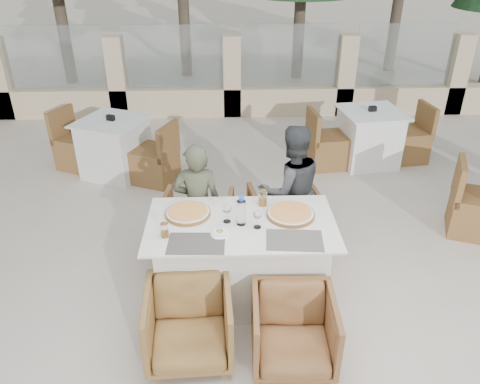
{
  "coord_description": "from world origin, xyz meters",
  "views": [
    {
      "loc": [
        -0.13,
        -3.34,
        2.91
      ],
      "look_at": [
        -0.01,
        0.27,
        0.9
      ],
      "focal_mm": 35.0,
      "sensor_mm": 36.0,
      "label": 1
    }
  ],
  "objects_px": {
    "beer_glass_left": "(165,230)",
    "beer_glass_right": "(263,198)",
    "pizza_left": "(188,212)",
    "water_bottle": "(241,211)",
    "olive_dish": "(220,232)",
    "diner_right": "(291,190)",
    "wine_glass_near": "(257,218)",
    "pizza_right": "(291,213)",
    "armchair_far_right": "(285,219)",
    "bg_table_b": "(368,137)",
    "dining_table": "(241,259)",
    "armchair_near_left": "(189,323)",
    "bg_table_a": "(115,147)",
    "armchair_near_right": "(293,331)",
    "diner_left": "(198,205)",
    "armchair_far_left": "(197,227)",
    "wine_glass_centre": "(227,212)"
  },
  "relations": [
    {
      "from": "beer_glass_left",
      "to": "beer_glass_right",
      "type": "distance_m",
      "value": 0.95
    },
    {
      "from": "pizza_left",
      "to": "beer_glass_left",
      "type": "distance_m",
      "value": 0.36
    },
    {
      "from": "water_bottle",
      "to": "olive_dish",
      "type": "distance_m",
      "value": 0.26
    },
    {
      "from": "diner_right",
      "to": "beer_glass_left",
      "type": "bearing_deg",
      "value": 25.48
    },
    {
      "from": "water_bottle",
      "to": "wine_glass_near",
      "type": "relative_size",
      "value": 1.43
    },
    {
      "from": "pizza_right",
      "to": "water_bottle",
      "type": "distance_m",
      "value": 0.46
    },
    {
      "from": "diner_right",
      "to": "armchair_far_right",
      "type": "bearing_deg",
      "value": -67.07
    },
    {
      "from": "pizza_right",
      "to": "bg_table_b",
      "type": "distance_m",
      "value": 3.05
    },
    {
      "from": "dining_table",
      "to": "olive_dish",
      "type": "xyz_separation_m",
      "value": [
        -0.18,
        -0.17,
        0.41
      ]
    },
    {
      "from": "olive_dish",
      "to": "armchair_near_left",
      "type": "xyz_separation_m",
      "value": [
        -0.24,
        -0.5,
        -0.49
      ]
    },
    {
      "from": "bg_table_a",
      "to": "dining_table",
      "type": "bearing_deg",
      "value": -34.33
    },
    {
      "from": "beer_glass_right",
      "to": "armchair_near_right",
      "type": "bearing_deg",
      "value": -81.08
    },
    {
      "from": "dining_table",
      "to": "diner_left",
      "type": "xyz_separation_m",
      "value": [
        -0.4,
        0.54,
        0.25
      ]
    },
    {
      "from": "armchair_far_right",
      "to": "bg_table_a",
      "type": "height_order",
      "value": "bg_table_a"
    },
    {
      "from": "beer_glass_left",
      "to": "pizza_left",
      "type": "bearing_deg",
      "value": 63.36
    },
    {
      "from": "beer_glass_left",
      "to": "armchair_far_left",
      "type": "bearing_deg",
      "value": 76.33
    },
    {
      "from": "bg_table_a",
      "to": "water_bottle",
      "type": "bearing_deg",
      "value": -34.53
    },
    {
      "from": "water_bottle",
      "to": "beer_glass_left",
      "type": "distance_m",
      "value": 0.64
    },
    {
      "from": "bg_table_b",
      "to": "dining_table",
      "type": "bearing_deg",
      "value": -132.27
    },
    {
      "from": "pizza_right",
      "to": "armchair_near_right",
      "type": "height_order",
      "value": "pizza_right"
    },
    {
      "from": "dining_table",
      "to": "armchair_near_left",
      "type": "height_order",
      "value": "dining_table"
    },
    {
      "from": "armchair_far_right",
      "to": "diner_left",
      "type": "xyz_separation_m",
      "value": [
        -0.88,
        -0.22,
        0.31
      ]
    },
    {
      "from": "beer_glass_left",
      "to": "armchair_far_right",
      "type": "bearing_deg",
      "value": 40.45
    },
    {
      "from": "pizza_right",
      "to": "wine_glass_centre",
      "type": "xyz_separation_m",
      "value": [
        -0.55,
        -0.08,
        0.07
      ]
    },
    {
      "from": "beer_glass_right",
      "to": "armchair_far_left",
      "type": "distance_m",
      "value": 0.88
    },
    {
      "from": "bg_table_a",
      "to": "wine_glass_near",
      "type": "bearing_deg",
      "value": -33.04
    },
    {
      "from": "wine_glass_near",
      "to": "olive_dish",
      "type": "xyz_separation_m",
      "value": [
        -0.31,
        -0.1,
        -0.07
      ]
    },
    {
      "from": "wine_glass_centre",
      "to": "beer_glass_right",
      "type": "relative_size",
      "value": 1.24
    },
    {
      "from": "pizza_right",
      "to": "beer_glass_left",
      "type": "bearing_deg",
      "value": -165.02
    },
    {
      "from": "dining_table",
      "to": "beer_glass_right",
      "type": "height_order",
      "value": "beer_glass_right"
    },
    {
      "from": "wine_glass_near",
      "to": "armchair_far_right",
      "type": "bearing_deg",
      "value": 67.01
    },
    {
      "from": "diner_left",
      "to": "diner_right",
      "type": "bearing_deg",
      "value": -169.54
    },
    {
      "from": "wine_glass_near",
      "to": "beer_glass_right",
      "type": "bearing_deg",
      "value": 78.7
    },
    {
      "from": "beer_glass_right",
      "to": "bg_table_a",
      "type": "bearing_deg",
      "value": 129.22
    },
    {
      "from": "diner_left",
      "to": "bg_table_a",
      "type": "height_order",
      "value": "diner_left"
    },
    {
      "from": "wine_glass_centre",
      "to": "wine_glass_near",
      "type": "distance_m",
      "value": 0.27
    },
    {
      "from": "pizza_left",
      "to": "armchair_far_right",
      "type": "distance_m",
      "value": 1.22
    },
    {
      "from": "beer_glass_right",
      "to": "olive_dish",
      "type": "relative_size",
      "value": 1.35
    },
    {
      "from": "beer_glass_left",
      "to": "dining_table",
      "type": "bearing_deg",
      "value": 16.48
    },
    {
      "from": "beer_glass_right",
      "to": "armchair_far_right",
      "type": "relative_size",
      "value": 0.21
    },
    {
      "from": "armchair_far_left",
      "to": "wine_glass_centre",
      "type": "bearing_deg",
      "value": 122.91
    },
    {
      "from": "pizza_left",
      "to": "diner_right",
      "type": "distance_m",
      "value": 1.13
    },
    {
      "from": "beer_glass_right",
      "to": "dining_table",
      "type": "bearing_deg",
      "value": -125.41
    },
    {
      "from": "beer_glass_left",
      "to": "beer_glass_right",
      "type": "bearing_deg",
      "value": 29.67
    },
    {
      "from": "beer_glass_right",
      "to": "armchair_far_right",
      "type": "distance_m",
      "value": 0.76
    },
    {
      "from": "beer_glass_left",
      "to": "armchair_near_left",
      "type": "relative_size",
      "value": 0.19
    },
    {
      "from": "pizza_left",
      "to": "armchair_near_right",
      "type": "relative_size",
      "value": 0.62
    },
    {
      "from": "armchair_far_right",
      "to": "diner_right",
      "type": "height_order",
      "value": "diner_right"
    },
    {
      "from": "beer_glass_right",
      "to": "wine_glass_centre",
      "type": "bearing_deg",
      "value": -140.62
    },
    {
      "from": "diner_left",
      "to": "armchair_near_left",
      "type": "bearing_deg",
      "value": 88.57
    }
  ]
}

